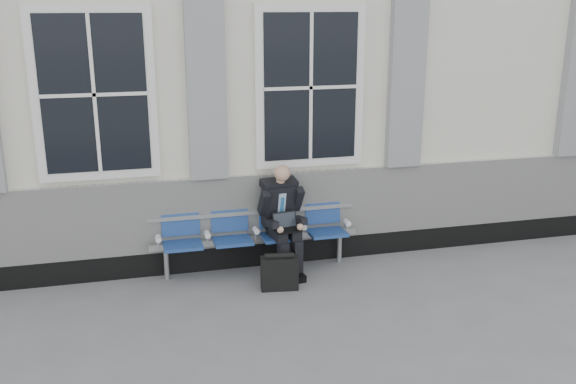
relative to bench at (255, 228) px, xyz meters
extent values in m
plane|color=slate|center=(0.38, -1.32, -0.55)|extent=(70.00, 70.00, 0.00)
cube|color=silver|center=(0.38, 2.18, 1.55)|extent=(14.00, 4.00, 4.20)
cube|color=black|center=(0.38, 0.15, -0.40)|extent=(14.00, 0.10, 0.30)
cube|color=silver|center=(0.38, 0.14, 0.20)|extent=(14.00, 0.08, 0.90)
cube|color=gray|center=(-0.52, 0.12, 1.85)|extent=(0.45, 0.14, 2.40)
cube|color=gray|center=(1.98, 0.12, 1.85)|extent=(0.45, 0.14, 2.40)
cube|color=white|center=(-1.77, 0.14, 1.70)|extent=(1.35, 0.10, 1.95)
cube|color=black|center=(-1.77, 0.09, 1.70)|extent=(1.15, 0.02, 1.75)
cube|color=white|center=(0.73, 0.14, 1.70)|extent=(1.35, 0.10, 1.95)
cube|color=black|center=(0.73, 0.09, 1.70)|extent=(1.15, 0.02, 1.75)
cube|color=#9EA0A3|center=(0.00, -0.02, -0.13)|extent=(2.60, 0.07, 0.07)
cube|color=#9EA0A3|center=(0.00, 0.10, 0.18)|extent=(2.60, 0.05, 0.05)
cylinder|color=#9EA0A3|center=(-1.10, -0.02, -0.36)|extent=(0.06, 0.06, 0.39)
cylinder|color=#9EA0A3|center=(1.10, -0.02, -0.36)|extent=(0.06, 0.06, 0.39)
cube|color=navy|center=(-0.90, -0.10, -0.10)|extent=(0.46, 0.42, 0.07)
cube|color=navy|center=(-0.90, 0.11, 0.16)|extent=(0.46, 0.10, 0.40)
cube|color=navy|center=(-0.30, -0.10, -0.10)|extent=(0.46, 0.42, 0.07)
cube|color=navy|center=(-0.30, 0.11, 0.16)|extent=(0.46, 0.10, 0.40)
cube|color=navy|center=(0.30, -0.10, -0.10)|extent=(0.46, 0.42, 0.07)
cube|color=navy|center=(0.30, 0.11, 0.16)|extent=(0.46, 0.10, 0.40)
cube|color=navy|center=(0.90, -0.10, -0.10)|extent=(0.46, 0.42, 0.07)
cube|color=navy|center=(0.90, 0.11, 0.16)|extent=(0.46, 0.10, 0.40)
cylinder|color=white|center=(-1.18, -0.07, 0.00)|extent=(0.07, 0.12, 0.07)
cylinder|color=white|center=(-0.60, -0.07, 0.00)|extent=(0.07, 0.12, 0.07)
cylinder|color=white|center=(0.00, -0.07, 0.00)|extent=(0.07, 0.12, 0.07)
cylinder|color=white|center=(0.60, -0.07, 0.00)|extent=(0.07, 0.12, 0.07)
cylinder|color=white|center=(1.18, -0.07, 0.00)|extent=(0.07, 0.12, 0.07)
cube|color=black|center=(0.27, -0.45, -0.51)|extent=(0.13, 0.25, 0.08)
cube|color=black|center=(0.45, -0.43, -0.51)|extent=(0.13, 0.25, 0.08)
cube|color=black|center=(0.26, -0.40, -0.31)|extent=(0.13, 0.13, 0.47)
cube|color=black|center=(0.44, -0.37, -0.31)|extent=(0.13, 0.13, 0.47)
cube|color=black|center=(0.23, -0.20, -0.02)|extent=(0.19, 0.43, 0.13)
cube|color=black|center=(0.41, -0.17, -0.02)|extent=(0.19, 0.43, 0.13)
cube|color=black|center=(0.30, -0.01, 0.29)|extent=(0.43, 0.37, 0.58)
cube|color=#AFC3E6|center=(0.31, -0.11, 0.30)|extent=(0.10, 0.10, 0.33)
cube|color=#256AAD|center=(0.31, -0.12, 0.29)|extent=(0.05, 0.08, 0.27)
cube|color=black|center=(0.30, -0.03, 0.56)|extent=(0.47, 0.28, 0.13)
cylinder|color=tan|center=(0.31, -0.08, 0.63)|extent=(0.10, 0.10, 0.09)
sphere|color=tan|center=(0.32, -0.13, 0.72)|extent=(0.19, 0.19, 0.19)
cube|color=black|center=(0.09, -0.13, 0.36)|extent=(0.13, 0.27, 0.34)
cube|color=black|center=(0.53, -0.06, 0.36)|extent=(0.13, 0.27, 0.34)
cube|color=black|center=(0.15, -0.29, 0.14)|extent=(0.12, 0.29, 0.13)
cube|color=black|center=(0.52, -0.23, 0.14)|extent=(0.12, 0.29, 0.13)
sphere|color=tan|center=(0.23, -0.41, 0.10)|extent=(0.08, 0.08, 0.08)
sphere|color=tan|center=(0.48, -0.37, 0.10)|extent=(0.08, 0.08, 0.08)
cube|color=black|center=(0.34, -0.31, 0.06)|extent=(0.33, 0.25, 0.02)
cube|color=black|center=(0.33, -0.21, 0.15)|extent=(0.31, 0.13, 0.19)
cube|color=black|center=(0.33, -0.22, 0.15)|extent=(0.28, 0.10, 0.17)
cube|color=black|center=(0.16, -0.62, -0.36)|extent=(0.46, 0.24, 0.39)
cylinder|color=black|center=(0.16, -0.62, -0.14)|extent=(0.35, 0.12, 0.07)
camera|label=1|loc=(-1.42, -7.34, 2.69)|focal=40.00mm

